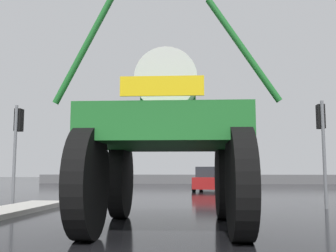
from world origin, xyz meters
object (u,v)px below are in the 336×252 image
traffic_signal_near_left (18,132)px  traffic_signal_near_right (322,130)px  sedan_ahead (211,180)px  oversize_sprayer (168,140)px

traffic_signal_near_left → traffic_signal_near_right: 10.90m
traffic_signal_near_right → traffic_signal_near_left: bearing=-180.0°
sedan_ahead → traffic_signal_near_left: 13.75m
oversize_sprayer → sedan_ahead: 16.67m
oversize_sprayer → sedan_ahead: size_ratio=1.33×
traffic_signal_near_left → oversize_sprayer: bearing=-39.6°
sedan_ahead → traffic_signal_near_left: (-7.19, -11.55, 1.96)m
sedan_ahead → traffic_signal_near_right: 12.29m
oversize_sprayer → traffic_signal_near_left: 7.94m
sedan_ahead → traffic_signal_near_right: bearing=-153.8°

